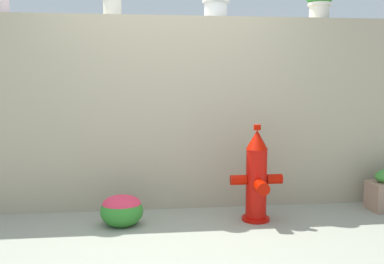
# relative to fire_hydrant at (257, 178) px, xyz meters

# --- Properties ---
(ground_plane) EXTENTS (24.00, 24.00, 0.00)m
(ground_plane) POSITION_rel_fire_hydrant_xyz_m (-0.79, -0.59, -0.41)
(ground_plane) COLOR gray
(stone_wall) EXTENTS (6.26, 0.40, 1.94)m
(stone_wall) POSITION_rel_fire_hydrant_xyz_m (-0.79, 0.67, 0.56)
(stone_wall) COLOR tan
(stone_wall) RESTS_ON ground
(fire_hydrant) EXTENTS (0.49, 0.39, 0.91)m
(fire_hydrant) POSITION_rel_fire_hydrant_xyz_m (0.00, 0.00, 0.00)
(fire_hydrant) COLOR red
(fire_hydrant) RESTS_ON ground
(flower_bush_right) EXTENTS (0.39, 0.35, 0.29)m
(flower_bush_right) POSITION_rel_fire_hydrant_xyz_m (-1.25, 0.01, -0.26)
(flower_bush_right) COLOR #307E2A
(flower_bush_right) RESTS_ON ground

